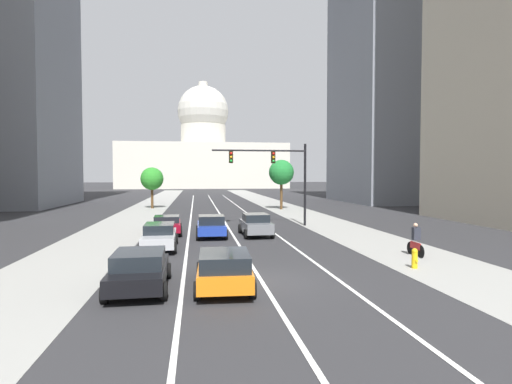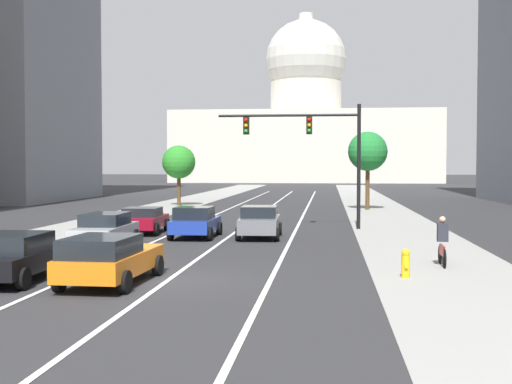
# 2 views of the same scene
# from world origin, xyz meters

# --- Properties ---
(ground_plane) EXTENTS (400.00, 400.00, 0.00)m
(ground_plane) POSITION_xyz_m (0.00, 40.00, 0.00)
(ground_plane) COLOR #2B2B2D
(sidewalk_left) EXTENTS (5.03, 130.00, 0.01)m
(sidewalk_left) POSITION_xyz_m (-8.63, 35.00, 0.01)
(sidewalk_left) COLOR gray
(sidewalk_left) RESTS_ON ground
(sidewalk_right) EXTENTS (5.03, 130.00, 0.01)m
(sidewalk_right) POSITION_xyz_m (8.63, 35.00, 0.01)
(sidewalk_right) COLOR gray
(sidewalk_right) RESTS_ON ground
(lane_stripe_left) EXTENTS (0.16, 90.00, 0.01)m
(lane_stripe_left) POSITION_xyz_m (-3.06, 25.00, 0.01)
(lane_stripe_left) COLOR white
(lane_stripe_left) RESTS_ON ground
(lane_stripe_center) EXTENTS (0.16, 90.00, 0.01)m
(lane_stripe_center) POSITION_xyz_m (0.00, 25.00, 0.01)
(lane_stripe_center) COLOR white
(lane_stripe_center) RESTS_ON ground
(lane_stripe_right) EXTENTS (0.16, 90.00, 0.01)m
(lane_stripe_right) POSITION_xyz_m (3.06, 25.00, 0.01)
(lane_stripe_right) COLOR white
(lane_stripe_right) RESTS_ON ground
(office_tower_far_right) EXTENTS (14.87, 19.60, 40.74)m
(office_tower_far_right) POSITION_xyz_m (27.85, 45.47, 20.41)
(office_tower_far_right) COLOR gray
(office_tower_far_right) RESTS_ON ground
(capitol_building) EXTENTS (54.29, 22.92, 35.35)m
(capitol_building) POSITION_xyz_m (0.00, 123.17, 11.56)
(capitol_building) COLOR beige
(capitol_building) RESTS_ON ground
(car_orange) EXTENTS (2.23, 4.56, 1.47)m
(car_orange) POSITION_xyz_m (-1.54, -0.88, 0.77)
(car_orange) COLOR orange
(car_orange) RESTS_ON ground
(car_silver) EXTENTS (2.05, 4.59, 1.45)m
(car_silver) POSITION_xyz_m (-4.59, 7.78, 0.76)
(car_silver) COLOR #B2B5BA
(car_silver) RESTS_ON ground
(car_black) EXTENTS (2.19, 4.37, 1.42)m
(car_black) POSITION_xyz_m (-4.59, -0.56, 0.76)
(car_black) COLOR black
(car_black) RESTS_ON ground
(car_blue) EXTENTS (2.05, 4.01, 1.50)m
(car_blue) POSITION_xyz_m (-1.53, 11.84, 0.77)
(car_blue) COLOR #1E389E
(car_blue) RESTS_ON ground
(car_gray) EXTENTS (2.09, 4.12, 1.53)m
(car_gray) POSITION_xyz_m (1.53, 12.07, 0.79)
(car_gray) COLOR slate
(car_gray) RESTS_ON ground
(car_crimson) EXTENTS (2.23, 4.08, 1.33)m
(car_crimson) POSITION_xyz_m (-4.58, 13.66, 0.70)
(car_crimson) COLOR maroon
(car_crimson) RESTS_ON ground
(traffic_signal_mast) EXTENTS (7.78, 0.39, 6.77)m
(traffic_signal_mast) POSITION_xyz_m (4.00, 17.17, 4.82)
(traffic_signal_mast) COLOR black
(traffic_signal_mast) RESTS_ON ground
(fire_hydrant) EXTENTS (0.26, 0.35, 0.91)m
(fire_hydrant) POSITION_xyz_m (7.14, 1.19, 0.46)
(fire_hydrant) COLOR yellow
(fire_hydrant) RESTS_ON ground
(cyclist) EXTENTS (0.37, 1.70, 1.72)m
(cyclist) POSITION_xyz_m (8.66, 3.77, 0.85)
(cyclist) COLOR black
(cyclist) RESTS_ON ground
(street_tree_near_left) EXTENTS (2.86, 2.86, 5.19)m
(street_tree_near_left) POSITION_xyz_m (-8.02, 37.17, 3.73)
(street_tree_near_left) COLOR #51381E
(street_tree_near_left) RESTS_ON ground
(street_tree_mid_right) EXTENTS (3.06, 3.06, 6.09)m
(street_tree_mid_right) POSITION_xyz_m (7.82, 33.33, 4.52)
(street_tree_mid_right) COLOR #51381E
(street_tree_mid_right) RESTS_ON ground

